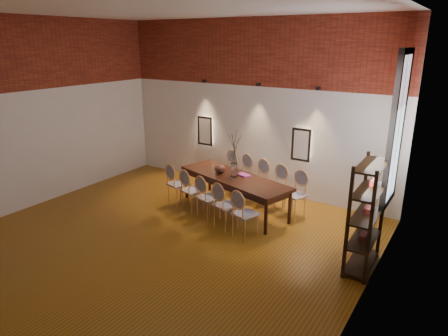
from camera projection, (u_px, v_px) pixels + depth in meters
The scene contains 32 objects.
floor at pixel (155, 246), 7.14m from camera, with size 7.00×7.00×0.02m, color #8D5915.
ceiling at pixel (140, 4), 5.91m from camera, with size 7.00×7.00×0.02m, color silver.
wall_back at pixel (253, 107), 9.37m from camera, with size 7.00×0.10×4.00m, color silver.
wall_left at pixel (23, 115), 8.36m from camera, with size 0.10×7.00×4.00m, color silver.
wall_right at pixel (372, 174), 4.69m from camera, with size 0.10×7.00×4.00m, color silver.
brick_band_back at pixel (253, 52), 8.93m from camera, with size 7.00×0.02×1.50m, color maroon.
brick_band_left at pixel (15, 54), 7.94m from camera, with size 0.02×7.00×1.50m, color maroon.
brick_band_right at pixel (378, 65), 4.35m from camera, with size 0.02×7.00×1.50m, color maroon.
niche_left at pixel (206, 131), 10.17m from camera, with size 0.36×0.06×0.66m, color #FFEAC6.
niche_right at pixel (301, 145), 8.83m from camera, with size 0.36×0.06×0.66m, color #FFEAC6.
spot_fixture_left at pixel (204, 81), 9.76m from camera, with size 0.08×0.08×0.10m, color black.
spot_fixture_mid at pixel (258, 85), 8.99m from camera, with size 0.08×0.08×0.10m, color black.
spot_fixture_right at pixel (318, 88), 8.27m from camera, with size 0.08×0.08×0.10m, color black.
window_glass at pixel (398, 130), 6.29m from camera, with size 0.02×0.78×2.38m, color silver.
window_frame at pixel (396, 130), 6.30m from camera, with size 0.08×0.90×2.50m, color black.
window_mullion at pixel (396, 130), 6.30m from camera, with size 0.06×0.06×2.40m, color black.
dining_table at pixel (234, 193), 8.55m from camera, with size 2.65×0.85×0.75m, color black.
chair_near_a at pixel (178, 184), 8.84m from camera, with size 0.44×0.44×0.94m, color tan, non-canonical shape.
chair_near_b at pixel (193, 190), 8.46m from camera, with size 0.44×0.44×0.94m, color tan, non-canonical shape.
chair_near_c at pixel (209, 197), 8.08m from camera, with size 0.44×0.44×0.94m, color tan, non-canonical shape.
chair_near_d at pixel (226, 205), 7.70m from camera, with size 0.44×0.44×0.94m, color tan, non-canonical shape.
chair_near_e at pixel (245, 213), 7.32m from camera, with size 0.44×0.44×0.94m, color tan, non-canonical shape.
chair_far_a at pixel (226, 171), 9.73m from camera, with size 0.44×0.44×0.94m, color tan, non-canonical shape.
chair_far_b at pixel (241, 176), 9.35m from camera, with size 0.44×0.44×0.94m, color tan, non-canonical shape.
chair_far_c at pixel (257, 182), 8.97m from camera, with size 0.44×0.44×0.94m, color tan, non-canonical shape.
chair_far_d at pixel (275, 188), 8.59m from camera, with size 0.44×0.44×0.94m, color tan, non-canonical shape.
chair_far_e at pixel (294, 195), 8.21m from camera, with size 0.44×0.44×0.94m, color tan, non-canonical shape.
vase at pixel (234, 170), 8.39m from camera, with size 0.14×0.14×0.30m, color silver.
dried_branches at pixel (235, 149), 8.25m from camera, with size 0.50×0.50×0.70m, color #4B412E, non-canonical shape.
bowl at pixel (220, 169), 8.67m from camera, with size 0.24×0.24×0.18m, color #572E21.
book at pixel (244, 175), 8.50m from camera, with size 0.26×0.18×0.03m, color #9A3386.
shelving_rack at pixel (366, 216), 6.21m from camera, with size 0.38×1.00×1.80m, color black, non-canonical shape.
Camera 1 is at (4.50, -4.68, 3.50)m, focal length 32.00 mm.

